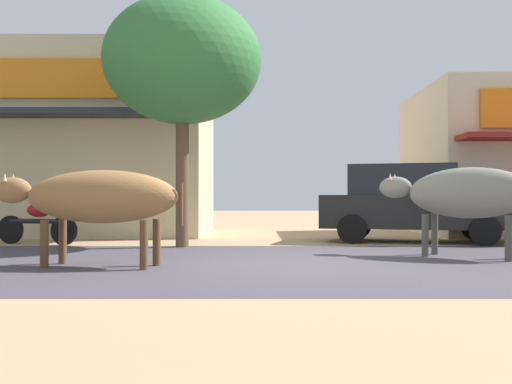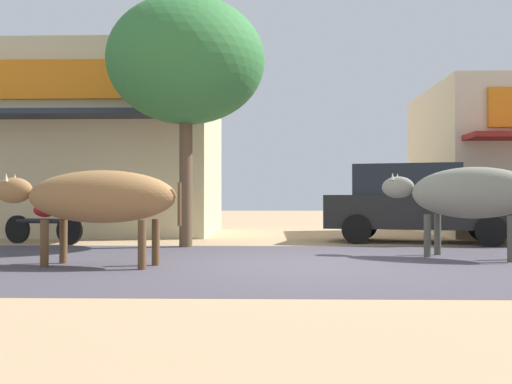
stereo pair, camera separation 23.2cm
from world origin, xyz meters
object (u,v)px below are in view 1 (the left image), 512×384
parked_motorcycle (41,222)px  cow_near_brown (100,198)px  cow_far_dark (468,194)px  parked_hatchback_car (414,203)px  roadside_tree (185,61)px

parked_motorcycle → cow_near_brown: cow_near_brown is taller
parked_motorcycle → cow_far_dark: size_ratio=0.80×
parked_hatchback_car → cow_near_brown: 7.15m
parked_hatchback_car → parked_motorcycle: parked_hatchback_car is taller
roadside_tree → cow_near_brown: (-0.73, -3.29, -2.62)m
cow_far_dark → parked_motorcycle: bearing=160.8°
roadside_tree → parked_hatchback_car: size_ratio=1.13×
roadside_tree → cow_far_dark: size_ratio=2.11×
parked_hatchback_car → cow_near_brown: parked_hatchback_car is taller
parked_hatchback_car → parked_motorcycle: (-7.71, -0.71, -0.38)m
roadside_tree → parked_hatchback_car: bearing=15.7°
roadside_tree → cow_far_dark: (4.67, -2.04, -2.55)m
cow_near_brown → cow_far_dark: bearing=13.0°
cow_far_dark → parked_hatchback_car: bearing=89.0°
parked_hatchback_car → cow_near_brown: size_ratio=1.56×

